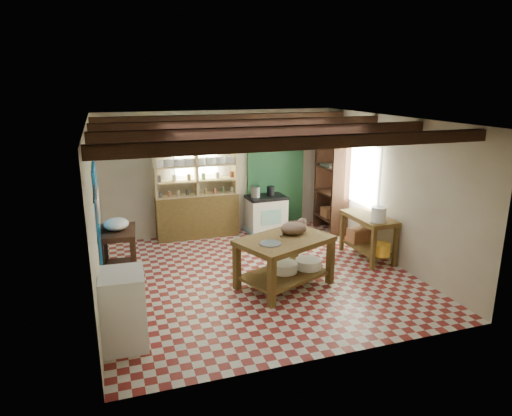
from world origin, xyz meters
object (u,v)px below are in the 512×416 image
object	(u,v)px
work_table	(284,262)
stove	(266,214)
prep_table	(119,254)
right_counter	(368,237)
white_cabinet	(124,309)
cat	(294,228)

from	to	relation	value
work_table	stove	distance (m)	2.73
work_table	prep_table	bearing A→B (deg)	133.31
right_counter	white_cabinet	bearing A→B (deg)	-162.34
prep_table	white_cabinet	bearing A→B (deg)	-86.22
white_cabinet	right_counter	size ratio (longest dim) A/B	0.84
stove	cat	xyz separation A→B (m)	(-0.43, -2.51, 0.50)
prep_table	white_cabinet	size ratio (longest dim) A/B	0.89
white_cabinet	cat	size ratio (longest dim) A/B	2.17
white_cabinet	right_counter	bearing A→B (deg)	22.42
stove	cat	distance (m)	2.59
prep_table	right_counter	bearing A→B (deg)	-2.23
stove	prep_table	distance (m)	3.47
white_cabinet	stove	bearing A→B (deg)	51.60
prep_table	right_counter	size ratio (longest dim) A/B	0.75
cat	stove	bearing A→B (deg)	48.15
prep_table	cat	bearing A→B (deg)	-15.97
work_table	white_cabinet	bearing A→B (deg)	178.57
prep_table	work_table	bearing A→B (deg)	-20.29
stove	white_cabinet	world-z (taller)	white_cabinet
stove	right_counter	xyz separation A→B (m)	(1.26, -2.02, 0.00)
white_cabinet	right_counter	xyz separation A→B (m)	(4.40, 1.57, -0.07)
work_table	right_counter	world-z (taller)	right_counter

